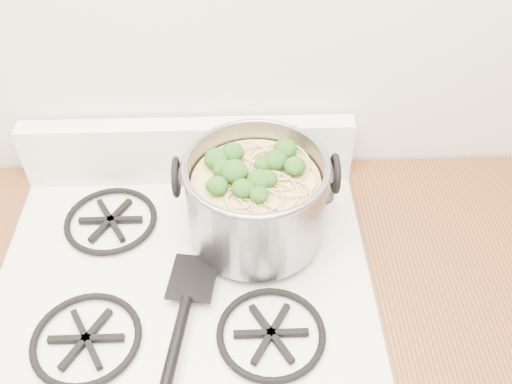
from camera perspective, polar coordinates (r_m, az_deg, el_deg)
name	(u,v)px	position (r m, az deg, el deg)	size (l,w,h in m)	color
stock_pot	(256,199)	(1.16, 0.00, -0.72)	(0.32, 0.29, 0.20)	gray
spatula	(193,276)	(1.14, -6.36, -8.32)	(0.29, 0.31, 0.02)	black
glass_bowl	(266,191)	(1.29, 1.03, 0.11)	(0.11, 0.11, 0.03)	white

